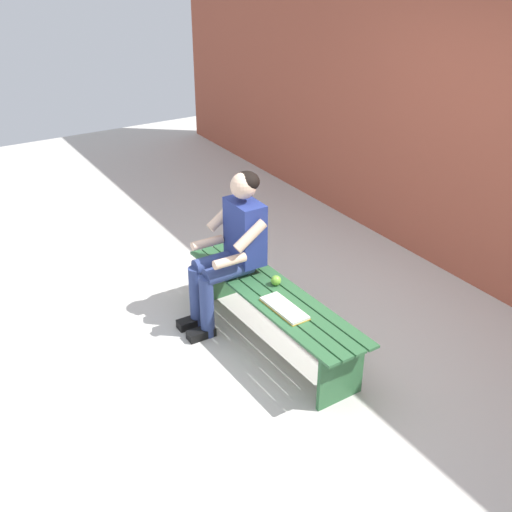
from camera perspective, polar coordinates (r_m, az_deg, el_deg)
ground_plane at (r=5.43m, az=-14.26°, el=-4.97°), size 10.00×7.00×0.04m
brick_wall at (r=5.88m, az=17.01°, el=13.91°), size 9.50×0.24×3.08m
bench_near at (r=4.68m, az=1.57°, el=-4.45°), size 1.85×0.47×0.45m
person_seated at (r=4.79m, az=-2.25°, el=1.07°), size 0.50×0.69×1.25m
apple at (r=4.70m, az=1.84°, el=-2.25°), size 0.08×0.08×0.08m
book_open at (r=4.42m, az=2.62°, el=-4.82°), size 0.42×0.17×0.02m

